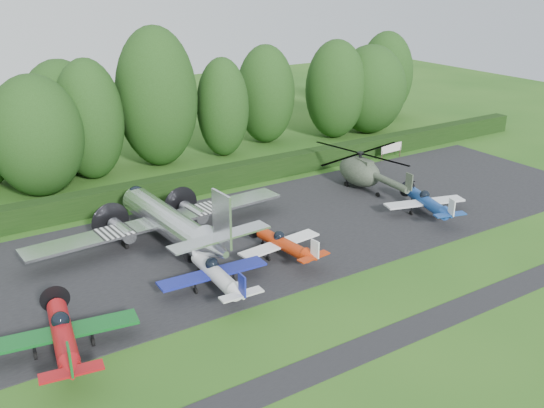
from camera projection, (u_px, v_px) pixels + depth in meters
ground at (307, 299)px, 37.87m from camera, size 160.00×160.00×0.00m
apron at (230, 242)px, 45.72m from camera, size 70.00×18.00×0.01m
taxiway_verge at (371, 346)px, 33.16m from camera, size 70.00×2.00×0.00m
hedgerow at (171, 198)px, 54.36m from camera, size 90.00×1.60×2.00m
transport_plane at (169, 222)px, 44.60m from camera, size 20.68×15.86×6.63m
light_plane_red at (63, 335)px, 31.97m from camera, size 8.05×8.46×3.09m
light_plane_white at (216, 274)px, 38.50m from camera, size 7.28×7.66×2.80m
light_plane_orange at (284, 244)px, 42.91m from camera, size 6.59×6.93×2.53m
light_plane_blue at (428, 202)px, 50.25m from camera, size 7.00×7.36×2.69m
helicopter at (360, 169)px, 56.14m from camera, size 10.72×12.55×3.45m
sign_board at (391, 149)px, 64.90m from camera, size 2.99×0.11×1.68m
tree_0 at (223, 108)px, 64.62m from camera, size 5.60×5.60×10.63m
tree_1 at (386, 75)px, 81.33m from camera, size 7.22×7.22×11.48m
tree_2 at (266, 94)px, 69.53m from camera, size 6.74×6.74×11.28m
tree_3 at (89, 120)px, 57.38m from camera, size 6.52×6.52×11.63m
tree_6 at (36, 136)px, 53.31m from camera, size 8.20×8.20×10.90m
tree_9 at (157, 97)px, 60.95m from camera, size 8.21×8.21×14.15m
tree_10 at (370, 89)px, 73.76m from camera, size 8.70×8.70×10.73m
tree_11 at (336, 89)px, 71.48m from camera, size 7.18×7.18×11.60m
tree_12 at (63, 116)px, 59.81m from camera, size 8.07×8.07×11.15m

